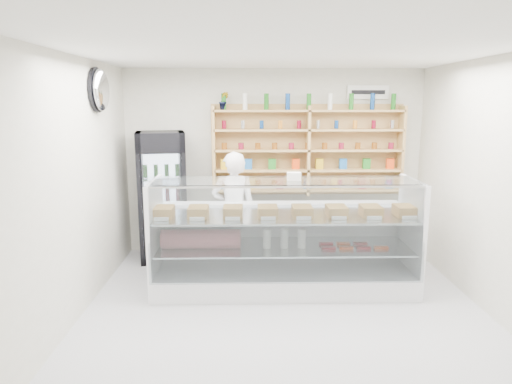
{
  "coord_description": "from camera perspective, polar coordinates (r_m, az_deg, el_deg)",
  "views": [
    {
      "loc": [
        -0.42,
        -4.45,
        2.31
      ],
      "look_at": [
        -0.31,
        0.9,
        1.25
      ],
      "focal_mm": 32.0,
      "sensor_mm": 36.0,
      "label": 1
    }
  ],
  "objects": [
    {
      "name": "room",
      "position": [
        4.57,
        4.12,
        -0.33
      ],
      "size": [
        5.0,
        5.0,
        5.0
      ],
      "color": "#ACADB1",
      "rests_on": "ground"
    },
    {
      "name": "display_counter",
      "position": [
        5.76,
        3.47,
        -8.42
      ],
      "size": [
        3.2,
        0.96,
        1.39
      ],
      "color": "white",
      "rests_on": "floor"
    },
    {
      "name": "shop_worker",
      "position": [
        6.28,
        -2.78,
        -2.43
      ],
      "size": [
        0.63,
        0.43,
        1.66
      ],
      "primitive_type": "imported",
      "rotation": [
        0.0,
        0.0,
        3.2
      ],
      "color": "white",
      "rests_on": "floor"
    },
    {
      "name": "drinks_cooler",
      "position": [
        6.84,
        -11.64,
        -0.5
      ],
      "size": [
        0.79,
        0.77,
        1.89
      ],
      "rotation": [
        0.0,
        0.0,
        0.18
      ],
      "color": "black",
      "rests_on": "floor"
    },
    {
      "name": "wall_shelving",
      "position": [
        6.89,
        6.5,
        5.18
      ],
      "size": [
        2.84,
        0.28,
        1.33
      ],
      "color": "tan",
      "rests_on": "back_wall"
    },
    {
      "name": "potted_plant",
      "position": [
        6.8,
        -4.06,
        11.3
      ],
      "size": [
        0.15,
        0.13,
        0.26
      ],
      "primitive_type": "imported",
      "rotation": [
        0.0,
        0.0,
        0.12
      ],
      "color": "#1E6626",
      "rests_on": "wall_shelving"
    },
    {
      "name": "security_mirror",
      "position": [
        5.92,
        -18.82,
        11.98
      ],
      "size": [
        0.15,
        0.5,
        0.5
      ],
      "primitive_type": "ellipsoid",
      "color": "silver",
      "rests_on": "left_wall"
    },
    {
      "name": "wall_sign",
      "position": [
        7.16,
        13.83,
        12.02
      ],
      "size": [
        0.62,
        0.03,
        0.2
      ],
      "primitive_type": "cube",
      "color": "white",
      "rests_on": "back_wall"
    }
  ]
}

